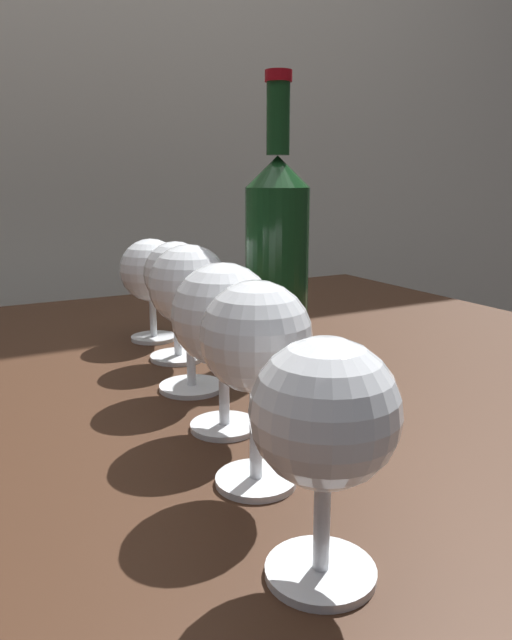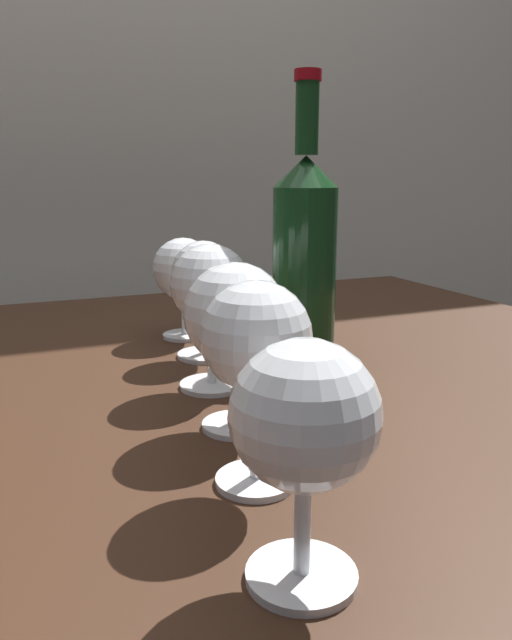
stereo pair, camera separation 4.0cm
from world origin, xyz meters
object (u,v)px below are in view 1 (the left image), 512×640
at_px(wine_glass_rose, 189,289).
at_px(wine_bottle, 277,253).
at_px(wine_glass_port, 223,319).
at_px(wine_glass_chardonnay, 325,419).
at_px(wine_glass_white, 176,278).
at_px(wine_glass_pinot, 151,273).
at_px(wine_glass_cabernet, 256,343).

xyz_separation_m(wine_glass_rose, wine_bottle, (0.13, 0.06, 0.02)).
height_order(wine_glass_port, wine_bottle, wine_bottle).
distance_m(wine_glass_chardonnay, wine_glass_rose, 0.31).
relative_size(wine_glass_white, wine_glass_pinot, 1.04).
distance_m(wine_glass_cabernet, wine_glass_pinot, 0.41).
bearing_deg(wine_glass_rose, wine_bottle, 22.94).
height_order(wine_glass_port, wine_glass_pinot, wine_glass_port).
bearing_deg(wine_glass_pinot, wine_glass_cabernet, -99.51).
bearing_deg(wine_glass_white, wine_glass_chardonnay, -101.24).
relative_size(wine_glass_port, wine_glass_rose, 0.97).
bearing_deg(wine_glass_cabernet, wine_bottle, 56.65).
relative_size(wine_glass_cabernet, wine_glass_pinot, 1.09).
distance_m(wine_glass_chardonnay, wine_glass_cabernet, 0.11).
bearing_deg(wine_bottle, wine_glass_rose, -157.06).
distance_m(wine_glass_port, wine_glass_pinot, 0.31).
xyz_separation_m(wine_glass_cabernet, wine_glass_port, (0.02, 0.10, -0.01)).
bearing_deg(wine_glass_cabernet, wine_glass_rose, 79.80).
bearing_deg(wine_glass_rose, wine_glass_cabernet, -100.20).
height_order(wine_glass_white, wine_glass_pinot, wine_glass_white).
xyz_separation_m(wine_glass_cabernet, wine_glass_pinot, (0.07, 0.40, -0.01)).
xyz_separation_m(wine_glass_white, wine_bottle, (0.11, -0.05, 0.03)).
distance_m(wine_glass_cabernet, wine_glass_rose, 0.21).
relative_size(wine_glass_chardonnay, wine_glass_cabernet, 0.92).
xyz_separation_m(wine_glass_chardonnay, wine_glass_cabernet, (0.02, 0.11, 0.01)).
distance_m(wine_glass_rose, wine_glass_pinot, 0.21).
bearing_deg(wine_glass_port, wine_glass_pinot, 81.58).
bearing_deg(wine_glass_chardonnay, wine_glass_port, 78.68).
bearing_deg(wine_glass_chardonnay, wine_glass_rose, 79.93).
height_order(wine_glass_chardonnay, wine_glass_rose, wine_glass_rose).
bearing_deg(wine_glass_port, wine_glass_white, 78.84).
relative_size(wine_glass_cabernet, wine_bottle, 0.45).
height_order(wine_glass_cabernet, wine_glass_rose, wine_glass_rose).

